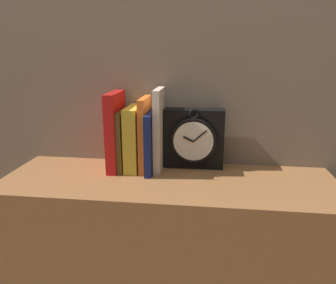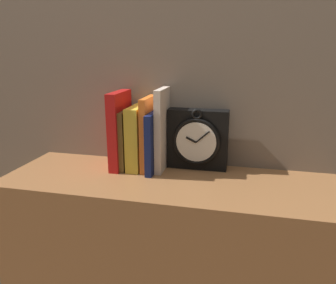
% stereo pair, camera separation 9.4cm
% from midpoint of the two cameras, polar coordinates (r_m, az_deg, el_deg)
% --- Properties ---
extents(bookshelf, '(1.00, 0.32, 0.74)m').
position_cam_midpoint_polar(bookshelf, '(1.18, -2.51, -23.62)').
color(bookshelf, '#936038').
rests_on(bookshelf, ground_plane).
extents(clock, '(0.19, 0.07, 0.20)m').
position_cam_midpoint_polar(clock, '(1.06, 1.98, 0.55)').
color(clock, black).
rests_on(clock, bookshelf).
extents(book_slot0_red, '(0.03, 0.15, 0.25)m').
position_cam_midpoint_polar(book_slot0_red, '(1.06, -11.62, 1.82)').
color(book_slot0_red, '#B31513').
rests_on(book_slot0_red, bookshelf).
extents(book_slot1_brown, '(0.02, 0.14, 0.19)m').
position_cam_midpoint_polar(book_slot1_brown, '(1.07, -10.24, 0.34)').
color(book_slot1_brown, brown).
rests_on(book_slot1_brown, bookshelf).
extents(book_slot2_yellow, '(0.04, 0.14, 0.20)m').
position_cam_midpoint_polar(book_slot2_yellow, '(1.05, -8.51, 0.60)').
color(book_slot2_yellow, gold).
rests_on(book_slot2_yellow, bookshelf).
extents(book_slot3_orange, '(0.02, 0.14, 0.23)m').
position_cam_midpoint_polar(book_slot3_orange, '(1.04, -6.62, 1.35)').
color(book_slot3_orange, orange).
rests_on(book_slot3_orange, bookshelf).
extents(book_slot4_navy, '(0.02, 0.15, 0.19)m').
position_cam_midpoint_polar(book_slot4_navy, '(1.03, -5.53, 0.01)').
color(book_slot4_navy, '#111C4E').
rests_on(book_slot4_navy, bookshelf).
extents(book_slot5_cream, '(0.02, 0.13, 0.26)m').
position_cam_midpoint_polar(book_slot5_cream, '(1.03, -4.19, 2.07)').
color(book_slot5_cream, beige).
rests_on(book_slot5_cream, bookshelf).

